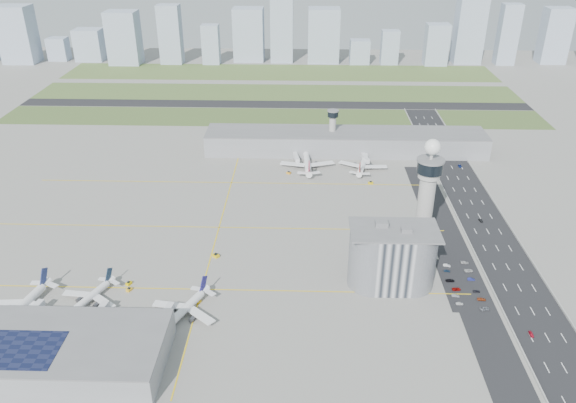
{
  "coord_description": "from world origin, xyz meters",
  "views": [
    {
      "loc": [
        8.71,
        -250.6,
        164.28
      ],
      "look_at": [
        0.0,
        35.0,
        15.0
      ],
      "focal_mm": 35.0,
      "sensor_mm": 36.0,
      "label": 1
    }
  ],
  "objects_px": {
    "airplane_far_a": "(307,158)",
    "car_hw_0": "(531,334)",
    "car_lot_2": "(456,289)",
    "car_lot_9": "(471,279)",
    "airplane_far_b": "(363,160)",
    "jet_bridge_near_2": "(160,326)",
    "secondary_tower": "(332,127)",
    "jet_bridge_far_1": "(363,156)",
    "car_lot_3": "(450,280)",
    "tug_5": "(371,183)",
    "admin_building": "(392,257)",
    "control_tower": "(427,193)",
    "car_lot_1": "(456,296)",
    "jet_bridge_far_0": "(295,155)",
    "car_lot_0": "(460,303)",
    "car_lot_6": "(485,309)",
    "car_hw_4": "(426,136)",
    "tug_3": "(216,255)",
    "tug_1": "(129,289)",
    "airplane_near_a": "(20,303)",
    "jet_bridge_near_0": "(24,324)",
    "car_lot_4": "(447,271)",
    "tug_4": "(289,173)",
    "jet_bridge_near_1": "(92,325)",
    "car_hw_1": "(481,220)",
    "tug_0": "(129,283)",
    "car_hw_2": "(460,166)",
    "car_lot_7": "(482,299)",
    "airplane_near_c": "(182,307)",
    "car_lot_8": "(476,291)",
    "car_lot_5": "(447,265)",
    "car_lot_11": "(465,263)"
  },
  "relations": [
    {
      "from": "jet_bridge_far_0",
      "to": "airplane_far_b",
      "type": "bearing_deg",
      "value": 63.33
    },
    {
      "from": "car_lot_4",
      "to": "car_hw_1",
      "type": "xyz_separation_m",
      "value": [
        31.49,
        52.88,
        0.08
      ]
    },
    {
      "from": "secondary_tower",
      "to": "car_lot_6",
      "type": "height_order",
      "value": "secondary_tower"
    },
    {
      "from": "car_lot_2",
      "to": "car_lot_9",
      "type": "bearing_deg",
      "value": -52.97
    },
    {
      "from": "car_lot_9",
      "to": "jet_bridge_far_1",
      "type": "bearing_deg",
      "value": 17.68
    },
    {
      "from": "car_lot_2",
      "to": "car_hw_0",
      "type": "relative_size",
      "value": 1.14
    },
    {
      "from": "control_tower",
      "to": "car_lot_7",
      "type": "relative_size",
      "value": 15.64
    },
    {
      "from": "car_lot_8",
      "to": "car_lot_11",
      "type": "bearing_deg",
      "value": -2.49
    },
    {
      "from": "secondary_tower",
      "to": "car_hw_0",
      "type": "height_order",
      "value": "secondary_tower"
    },
    {
      "from": "car_lot_6",
      "to": "car_hw_2",
      "type": "relative_size",
      "value": 1.09
    },
    {
      "from": "control_tower",
      "to": "car_lot_0",
      "type": "bearing_deg",
      "value": -77.09
    },
    {
      "from": "admin_building",
      "to": "jet_bridge_far_1",
      "type": "bearing_deg",
      "value": 90.0
    },
    {
      "from": "control_tower",
      "to": "airplane_far_a",
      "type": "xyz_separation_m",
      "value": [
        -60.84,
        110.22,
        -28.61
      ]
    },
    {
      "from": "jet_bridge_far_1",
      "to": "tug_1",
      "type": "xyz_separation_m",
      "value": [
        -127.03,
        -164.05,
        -2.04
      ]
    },
    {
      "from": "jet_bridge_far_0",
      "to": "tug_3",
      "type": "bearing_deg",
      "value": -26.44
    },
    {
      "from": "car_lot_2",
      "to": "car_lot_4",
      "type": "xyz_separation_m",
      "value": [
        -1.16,
        15.56,
        -0.04
      ]
    },
    {
      "from": "car_lot_4",
      "to": "car_hw_0",
      "type": "distance_m",
      "value": 54.03
    },
    {
      "from": "airplane_near_a",
      "to": "jet_bridge_near_0",
      "type": "xyz_separation_m",
      "value": [
        6.2,
        -10.49,
        -3.07
      ]
    },
    {
      "from": "admin_building",
      "to": "car_lot_4",
      "type": "bearing_deg",
      "value": 19.43
    },
    {
      "from": "tug_0",
      "to": "car_lot_1",
      "type": "bearing_deg",
      "value": 24.15
    },
    {
      "from": "admin_building",
      "to": "car_lot_9",
      "type": "height_order",
      "value": "admin_building"
    },
    {
      "from": "car_lot_3",
      "to": "tug_5",
      "type": "bearing_deg",
      "value": 9.62
    },
    {
      "from": "jet_bridge_near_0",
      "to": "car_lot_4",
      "type": "bearing_deg",
      "value": -65.72
    },
    {
      "from": "secondary_tower",
      "to": "car_lot_8",
      "type": "relative_size",
      "value": 9.22
    },
    {
      "from": "jet_bridge_far_0",
      "to": "car_lot_0",
      "type": "xyz_separation_m",
      "value": [
        80.55,
        -170.04,
        -2.25
      ]
    },
    {
      "from": "car_lot_9",
      "to": "car_lot_1",
      "type": "bearing_deg",
      "value": 143.8
    },
    {
      "from": "car_hw_1",
      "to": "car_lot_8",
      "type": "bearing_deg",
      "value": -116.69
    },
    {
      "from": "car_lot_2",
      "to": "car_hw_0",
      "type": "xyz_separation_m",
      "value": [
        24.8,
        -31.83,
        0.05
      ]
    },
    {
      "from": "airplane_far_a",
      "to": "tug_5",
      "type": "xyz_separation_m",
      "value": [
        42.83,
        -26.91,
        -5.55
      ]
    },
    {
      "from": "admin_building",
      "to": "car_lot_6",
      "type": "relative_size",
      "value": 8.93
    },
    {
      "from": "car_lot_3",
      "to": "car_hw_0",
      "type": "distance_m",
      "value": 46.91
    },
    {
      "from": "tug_1",
      "to": "car_lot_2",
      "type": "distance_m",
      "value": 158.87
    },
    {
      "from": "airplane_far_a",
      "to": "car_hw_0",
      "type": "distance_m",
      "value": 201.94
    },
    {
      "from": "airplane_near_c",
      "to": "airplane_far_a",
      "type": "relative_size",
      "value": 0.85
    },
    {
      "from": "secondary_tower",
      "to": "admin_building",
      "type": "distance_m",
      "value": 173.43
    },
    {
      "from": "car_lot_3",
      "to": "car_lot_9",
      "type": "distance_m",
      "value": 10.86
    },
    {
      "from": "tug_5",
      "to": "car_lot_4",
      "type": "distance_m",
      "value": 106.43
    },
    {
      "from": "airplane_far_a",
      "to": "tug_0",
      "type": "relative_size",
      "value": 16.23
    },
    {
      "from": "jet_bridge_near_2",
      "to": "car_lot_5",
      "type": "distance_m",
      "value": 147.17
    },
    {
      "from": "tug_3",
      "to": "tug_4",
      "type": "distance_m",
      "value": 112.68
    },
    {
      "from": "car_lot_7",
      "to": "car_hw_4",
      "type": "xyz_separation_m",
      "value": [
        14.23,
        216.23,
        0.03
      ]
    },
    {
      "from": "jet_bridge_near_0",
      "to": "jet_bridge_near_1",
      "type": "height_order",
      "value": "same"
    },
    {
      "from": "jet_bridge_far_0",
      "to": "tug_4",
      "type": "height_order",
      "value": "jet_bridge_far_0"
    },
    {
      "from": "car_lot_11",
      "to": "jet_bridge_near_1",
      "type": "bearing_deg",
      "value": 113.61
    },
    {
      "from": "jet_bridge_near_2",
      "to": "car_lot_1",
      "type": "height_order",
      "value": "jet_bridge_near_2"
    },
    {
      "from": "airplane_far_b",
      "to": "car_lot_1",
      "type": "bearing_deg",
      "value": -155.53
    },
    {
      "from": "jet_bridge_near_2",
      "to": "tug_3",
      "type": "xyz_separation_m",
      "value": [
        15.71,
        59.86,
        -1.84
      ]
    },
    {
      "from": "airplane_far_b",
      "to": "jet_bridge_near_2",
      "type": "bearing_deg",
      "value": 162.45
    },
    {
      "from": "airplane_far_a",
      "to": "car_hw_4",
      "type": "distance_m",
      "value": 115.99
    },
    {
      "from": "control_tower",
      "to": "airplane_far_b",
      "type": "relative_size",
      "value": 1.57
    }
  ]
}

